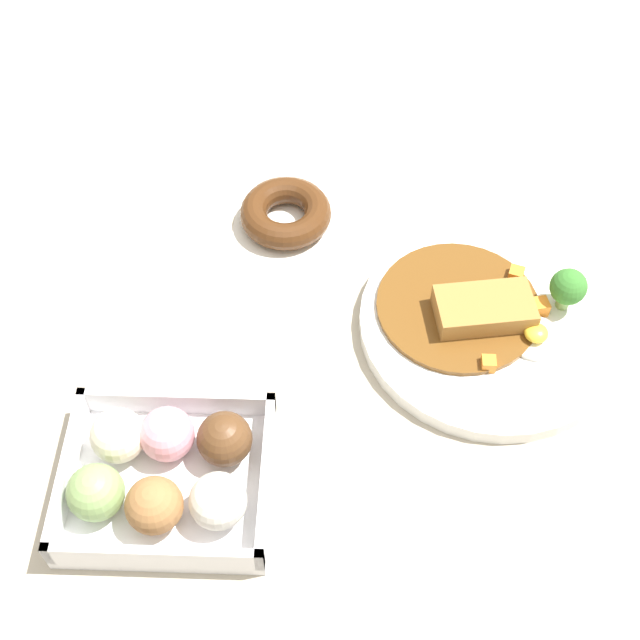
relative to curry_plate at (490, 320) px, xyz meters
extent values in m
plane|color=#B2A893|center=(0.13, 0.07, -0.01)|extent=(1.60, 1.60, 0.00)
cylinder|color=white|center=(0.00, 0.00, 0.00)|extent=(0.28, 0.28, 0.02)
cylinder|color=brown|center=(0.03, -0.01, 0.01)|extent=(0.17, 0.17, 0.01)
cube|color=#A87538|center=(0.01, 0.00, 0.02)|extent=(0.11, 0.07, 0.02)
cylinder|color=white|center=(-0.04, 0.03, 0.01)|extent=(0.06, 0.06, 0.00)
ellipsoid|color=yellow|center=(-0.04, 0.03, 0.02)|extent=(0.02, 0.02, 0.01)
cylinder|color=#8CB766|center=(-0.08, -0.02, 0.01)|extent=(0.01, 0.01, 0.02)
sphere|color=#387A2D|center=(-0.08, -0.02, 0.04)|extent=(0.04, 0.04, 0.04)
cube|color=orange|center=(-0.05, -0.01, 0.01)|extent=(0.02, 0.02, 0.02)
cube|color=orange|center=(-0.03, -0.05, 0.01)|extent=(0.02, 0.02, 0.02)
cube|color=orange|center=(0.01, 0.06, 0.01)|extent=(0.01, 0.01, 0.01)
cube|color=white|center=(0.31, 0.20, -0.01)|extent=(0.19, 0.16, 0.01)
cube|color=white|center=(0.22, 0.20, 0.01)|extent=(0.01, 0.16, 0.03)
cube|color=white|center=(0.40, 0.20, 0.01)|extent=(0.01, 0.16, 0.03)
cube|color=white|center=(0.31, 0.12, 0.01)|extent=(0.19, 0.01, 0.03)
cube|color=white|center=(0.31, 0.27, 0.01)|extent=(0.19, 0.01, 0.03)
sphere|color=brown|center=(0.26, 0.16, 0.02)|extent=(0.05, 0.05, 0.05)
sphere|color=pink|center=(0.32, 0.16, 0.02)|extent=(0.05, 0.05, 0.05)
sphere|color=#EFE5C6|center=(0.36, 0.16, 0.02)|extent=(0.05, 0.05, 0.05)
sphere|color=silver|center=(0.26, 0.22, 0.02)|extent=(0.05, 0.05, 0.05)
sphere|color=#9E6B3D|center=(0.32, 0.23, 0.02)|extent=(0.05, 0.05, 0.05)
sphere|color=#84A860|center=(0.37, 0.22, 0.02)|extent=(0.05, 0.05, 0.05)
cube|color=white|center=(0.22, -0.14, -0.01)|extent=(0.13, 0.13, 0.00)
torus|color=#4C2B14|center=(0.22, -0.14, 0.00)|extent=(0.11, 0.11, 0.03)
camera|label=1|loc=(0.16, 0.54, 0.72)|focal=47.50mm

